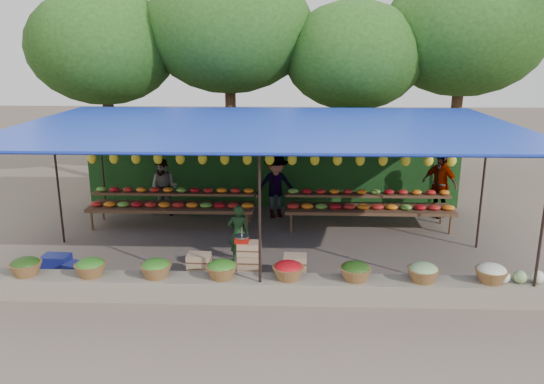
{
  "coord_description": "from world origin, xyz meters",
  "views": [
    {
      "loc": [
        0.52,
        -11.56,
        4.42
      ],
      "look_at": [
        0.1,
        0.2,
        1.22
      ],
      "focal_mm": 35.0,
      "sensor_mm": 36.0,
      "label": 1
    }
  ],
  "objects_px": {
    "blue_crate_back": "(56,263)",
    "crate_counter": "(248,264)",
    "weighing_scale": "(242,239)",
    "blue_crate_front": "(77,271)",
    "vendor_seated": "(239,233)"
  },
  "relations": [
    {
      "from": "blue_crate_back",
      "to": "crate_counter",
      "type": "bearing_deg",
      "value": -0.9
    },
    {
      "from": "crate_counter",
      "to": "blue_crate_front",
      "type": "bearing_deg",
      "value": -179.26
    },
    {
      "from": "crate_counter",
      "to": "vendor_seated",
      "type": "distance_m",
      "value": 1.03
    },
    {
      "from": "crate_counter",
      "to": "blue_crate_front",
      "type": "distance_m",
      "value": 3.41
    },
    {
      "from": "crate_counter",
      "to": "weighing_scale",
      "type": "relative_size",
      "value": 7.64
    },
    {
      "from": "crate_counter",
      "to": "weighing_scale",
      "type": "distance_m",
      "value": 0.54
    },
    {
      "from": "crate_counter",
      "to": "blue_crate_back",
      "type": "bearing_deg",
      "value": 175.76
    },
    {
      "from": "crate_counter",
      "to": "blue_crate_front",
      "type": "height_order",
      "value": "crate_counter"
    },
    {
      "from": "weighing_scale",
      "to": "vendor_seated",
      "type": "xyz_separation_m",
      "value": [
        -0.16,
        0.94,
        -0.23
      ]
    },
    {
      "from": "blue_crate_front",
      "to": "vendor_seated",
      "type": "bearing_deg",
      "value": 42.5
    },
    {
      "from": "vendor_seated",
      "to": "blue_crate_back",
      "type": "bearing_deg",
      "value": 4.0
    },
    {
      "from": "crate_counter",
      "to": "blue_crate_back",
      "type": "distance_m",
      "value": 3.99
    },
    {
      "from": "blue_crate_front",
      "to": "blue_crate_back",
      "type": "xyz_separation_m",
      "value": [
        -0.57,
        0.34,
        0.02
      ]
    },
    {
      "from": "vendor_seated",
      "to": "blue_crate_back",
      "type": "relative_size",
      "value": 2.3
    },
    {
      "from": "vendor_seated",
      "to": "blue_crate_back",
      "type": "xyz_separation_m",
      "value": [
        -3.71,
        -0.65,
        -0.46
      ]
    }
  ]
}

